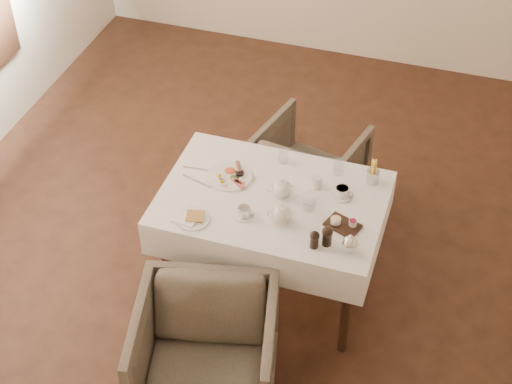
{
  "coord_description": "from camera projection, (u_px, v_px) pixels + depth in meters",
  "views": [
    {
      "loc": [
        1.13,
        -3.57,
        3.74
      ],
      "look_at": [
        0.12,
        -0.43,
        0.82
      ],
      "focal_mm": 55.0,
      "sensor_mm": 36.0,
      "label": 1
    }
  ],
  "objects": [
    {
      "name": "armchair_near",
      "position": [
        206.0,
        356.0,
        4.15
      ],
      "size": [
        0.88,
        0.89,
        0.68
      ],
      "primitive_type": "imported",
      "rotation": [
        0.0,
        0.0,
        0.23
      ],
      "color": "#4B4337",
      "rests_on": "ground"
    },
    {
      "name": "glass_mid",
      "position": [
        310.0,
        202.0,
        4.37
      ],
      "size": [
        0.09,
        0.09,
        0.1
      ],
      "primitive_type": "cylinder",
      "rotation": [
        0.0,
        0.0,
        -0.42
      ],
      "color": "silver",
      "rests_on": "table"
    },
    {
      "name": "table",
      "position": [
        272.0,
        212.0,
        4.55
      ],
      "size": [
        1.28,
        0.88,
        0.75
      ],
      "color": "black",
      "rests_on": "ground"
    },
    {
      "name": "glass_right",
      "position": [
        339.0,
        167.0,
        4.6
      ],
      "size": [
        0.08,
        0.08,
        0.09
      ],
      "primitive_type": "cylinder",
      "rotation": [
        0.0,
        0.0,
        -0.33
      ],
      "color": "silver",
      "rests_on": "table"
    },
    {
      "name": "silver_pot",
      "position": [
        350.0,
        243.0,
        4.11
      ],
      "size": [
        0.12,
        0.11,
        0.11
      ],
      "primitive_type": null,
      "rotation": [
        0.0,
        0.0,
        0.27
      ],
      "color": "white",
      "rests_on": "table"
    },
    {
      "name": "breakfast_plate",
      "position": [
        230.0,
        176.0,
        4.6
      ],
      "size": [
        0.27,
        0.27,
        0.03
      ],
      "rotation": [
        0.0,
        0.0,
        0.01
      ],
      "color": "white",
      "rests_on": "table"
    },
    {
      "name": "teacup_far",
      "position": [
        342.0,
        192.0,
        4.46
      ],
      "size": [
        0.13,
        0.13,
        0.06
      ],
      "rotation": [
        0.0,
        0.0,
        -0.12
      ],
      "color": "white",
      "rests_on": "table"
    },
    {
      "name": "side_plate",
      "position": [
        191.0,
        219.0,
        4.32
      ],
      "size": [
        0.2,
        0.19,
        0.02
      ],
      "rotation": [
        0.0,
        0.0,
        0.02
      ],
      "color": "white",
      "rests_on": "table"
    },
    {
      "name": "armchair_far",
      "position": [
        308.0,
        168.0,
        5.37
      ],
      "size": [
        0.79,
        0.81,
        0.61
      ],
      "primitive_type": "imported",
      "rotation": [
        0.0,
        0.0,
        2.9
      ],
      "color": "#4B4337",
      "rests_on": "ground"
    },
    {
      "name": "cutlery_knife",
      "position": [
        197.0,
        181.0,
        4.57
      ],
      "size": [
        0.2,
        0.07,
        0.0
      ],
      "primitive_type": "cube",
      "rotation": [
        0.0,
        0.0,
        1.28
      ],
      "color": "silver",
      "rests_on": "table"
    },
    {
      "name": "teacup_near",
      "position": [
        244.0,
        212.0,
        4.34
      ],
      "size": [
        0.12,
        0.12,
        0.06
      ],
      "rotation": [
        0.0,
        0.0,
        -0.03
      ],
      "color": "white",
      "rests_on": "table"
    },
    {
      "name": "teapot_centre",
      "position": [
        282.0,
        188.0,
        4.44
      ],
      "size": [
        0.19,
        0.17,
        0.12
      ],
      "primitive_type": null,
      "rotation": [
        0.0,
        0.0,
        0.4
      ],
      "color": "white",
      "rests_on": "table"
    },
    {
      "name": "fries_cup",
      "position": [
        373.0,
        173.0,
        4.52
      ],
      "size": [
        0.07,
        0.07,
        0.16
      ],
      "rotation": [
        0.0,
        0.0,
        0.12
      ],
      "color": "silver",
      "rests_on": "table"
    },
    {
      "name": "condiment_board",
      "position": [
        343.0,
        224.0,
        4.28
      ],
      "size": [
        0.22,
        0.18,
        0.05
      ],
      "rotation": [
        0.0,
        0.0,
        -0.35
      ],
      "color": "black",
      "rests_on": "table"
    },
    {
      "name": "creamer",
      "position": [
        317.0,
        182.0,
        4.51
      ],
      "size": [
        0.07,
        0.07,
        0.07
      ],
      "primitive_type": "cylinder",
      "rotation": [
        0.0,
        0.0,
        -0.23
      ],
      "color": "white",
      "rests_on": "table"
    },
    {
      "name": "pepper_mill_left",
      "position": [
        314.0,
        239.0,
        4.14
      ],
      "size": [
        0.06,
        0.06,
        0.11
      ],
      "primitive_type": null,
      "rotation": [
        0.0,
        0.0,
        -0.14
      ],
      "color": "black",
      "rests_on": "table"
    },
    {
      "name": "pepper_mill_right",
      "position": [
        327.0,
        236.0,
        4.14
      ],
      "size": [
        0.07,
        0.07,
        0.12
      ],
      "primitive_type": null,
      "rotation": [
        0.0,
        0.0,
        0.23
      ],
      "color": "black",
      "rests_on": "table"
    },
    {
      "name": "glass_left",
      "position": [
        283.0,
        156.0,
        4.68
      ],
      "size": [
        0.07,
        0.07,
        0.09
      ],
      "primitive_type": "cylinder",
      "rotation": [
        0.0,
        0.0,
        0.11
      ],
      "color": "silver",
      "rests_on": "table"
    },
    {
      "name": "cutlery_fork",
      "position": [
        198.0,
        169.0,
        4.65
      ],
      "size": [
        0.18,
        0.03,
        0.0
      ],
      "primitive_type": "cube",
      "rotation": [
        0.0,
        0.0,
        1.65
      ],
      "color": "silver",
      "rests_on": "table"
    },
    {
      "name": "teapot_front",
      "position": [
        282.0,
        213.0,
        4.28
      ],
      "size": [
        0.18,
        0.16,
        0.12
      ],
      "primitive_type": null,
      "rotation": [
        0.0,
        0.0,
        0.29
      ],
      "color": "white",
      "rests_on": "table"
    }
  ]
}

